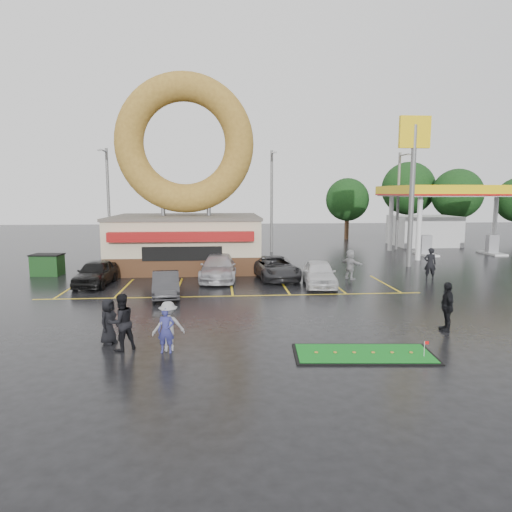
{
  "coord_description": "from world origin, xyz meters",
  "views": [
    {
      "loc": [
        -0.62,
        -19.66,
        5.26
      ],
      "look_at": [
        1.14,
        2.5,
        2.2
      ],
      "focal_mm": 32.0,
      "sensor_mm": 36.0,
      "label": 1
    }
  ],
  "objects": [
    {
      "name": "ground",
      "position": [
        0.0,
        0.0,
        0.0
      ],
      "size": [
        120.0,
        120.0,
        0.0
      ],
      "primitive_type": "plane",
      "color": "black",
      "rests_on": "ground"
    },
    {
      "name": "donut_shop",
      "position": [
        -3.0,
        12.97,
        4.46
      ],
      "size": [
        10.2,
        8.7,
        13.5
      ],
      "color": "#472B19",
      "rests_on": "ground"
    },
    {
      "name": "gas_station",
      "position": [
        20.0,
        20.94,
        3.7
      ],
      "size": [
        12.3,
        13.65,
        5.9
      ],
      "color": "silver",
      "rests_on": "ground"
    },
    {
      "name": "shell_sign",
      "position": [
        13.0,
        12.0,
        7.38
      ],
      "size": [
        2.2,
        0.36,
        10.6
      ],
      "color": "slate",
      "rests_on": "ground"
    },
    {
      "name": "streetlight_left",
      "position": [
        -10.0,
        19.92,
        4.78
      ],
      "size": [
        0.4,
        2.21,
        9.0
      ],
      "color": "slate",
      "rests_on": "ground"
    },
    {
      "name": "streetlight_mid",
      "position": [
        4.0,
        20.92,
        4.78
      ],
      "size": [
        0.4,
        2.21,
        9.0
      ],
      "color": "slate",
      "rests_on": "ground"
    },
    {
      "name": "streetlight_right",
      "position": [
        16.0,
        21.92,
        4.78
      ],
      "size": [
        0.4,
        2.21,
        9.0
      ],
      "color": "slate",
      "rests_on": "ground"
    },
    {
      "name": "tree_far_a",
      "position": [
        26.0,
        30.0,
        5.18
      ],
      "size": [
        5.6,
        5.6,
        8.0
      ],
      "color": "#332114",
      "rests_on": "ground"
    },
    {
      "name": "tree_far_c",
      "position": [
        22.0,
        34.0,
        5.84
      ],
      "size": [
        6.3,
        6.3,
        9.0
      ],
      "color": "#332114",
      "rests_on": "ground"
    },
    {
      "name": "tree_far_d",
      "position": [
        14.0,
        32.0,
        4.53
      ],
      "size": [
        4.9,
        4.9,
        7.0
      ],
      "color": "#332114",
      "rests_on": "ground"
    },
    {
      "name": "car_black",
      "position": [
        -7.76,
        6.76,
        0.73
      ],
      "size": [
        1.95,
        4.38,
        1.46
      ],
      "primitive_type": "imported",
      "rotation": [
        0.0,
        0.0,
        -0.05
      ],
      "color": "black",
      "rests_on": "ground"
    },
    {
      "name": "car_dgrey",
      "position": [
        -3.42,
        3.62,
        0.63
      ],
      "size": [
        1.76,
        3.93,
        1.25
      ],
      "primitive_type": "imported",
      "rotation": [
        0.0,
        0.0,
        0.12
      ],
      "color": "#2F2F32",
      "rests_on": "ground"
    },
    {
      "name": "car_silver",
      "position": [
        -0.73,
        8.0,
        0.76
      ],
      "size": [
        2.42,
        5.34,
        1.52
      ],
      "primitive_type": "imported",
      "rotation": [
        0.0,
        0.0,
        -0.06
      ],
      "color": "#ACACB1",
      "rests_on": "ground"
    },
    {
      "name": "car_grey",
      "position": [
        2.77,
        8.0,
        0.7
      ],
      "size": [
        2.96,
        5.27,
        1.39
      ],
      "primitive_type": "imported",
      "rotation": [
        0.0,
        0.0,
        0.13
      ],
      "color": "#28282A",
      "rests_on": "ground"
    },
    {
      "name": "car_white",
      "position": [
        5.01,
        5.59,
        0.74
      ],
      "size": [
        2.19,
        4.48,
        1.47
      ],
      "primitive_type": "imported",
      "rotation": [
        0.0,
        0.0,
        -0.11
      ],
      "color": "silver",
      "rests_on": "ground"
    },
    {
      "name": "person_blue",
      "position": [
        -2.44,
        -4.85,
        0.76
      ],
      "size": [
        0.57,
        0.39,
        1.53
      ],
      "primitive_type": "imported",
      "rotation": [
        0.0,
        0.0,
        -0.05
      ],
      "color": "navy",
      "rests_on": "ground"
    },
    {
      "name": "person_blackjkt",
      "position": [
        -3.96,
        -4.51,
        0.97
      ],
      "size": [
        1.2,
        1.16,
        1.95
      ],
      "primitive_type": "imported",
      "rotation": [
        0.0,
        0.0,
        3.79
      ],
      "color": "black",
      "rests_on": "ground"
    },
    {
      "name": "person_hoodie",
      "position": [
        -2.38,
        -4.66,
        0.84
      ],
      "size": [
        1.2,
        0.85,
        1.69
      ],
      "primitive_type": "imported",
      "rotation": [
        0.0,
        0.0,
        3.37
      ],
      "color": "gray",
      "rests_on": "ground"
    },
    {
      "name": "person_bystander",
      "position": [
        -4.56,
        -3.75,
        0.81
      ],
      "size": [
        0.78,
        0.93,
        1.62
      ],
      "primitive_type": "imported",
      "rotation": [
        0.0,
        0.0,
        1.18
      ],
      "color": "black",
      "rests_on": "ground"
    },
    {
      "name": "person_cameraman",
      "position": [
        8.04,
        -3.23,
        0.95
      ],
      "size": [
        0.63,
        1.17,
        1.91
      ],
      "primitive_type": "imported",
      "rotation": [
        0.0,
        0.0,
        -1.72
      ],
      "color": "black",
      "rests_on": "ground"
    },
    {
      "name": "person_walker_near",
      "position": [
        7.37,
        7.54,
        0.92
      ],
      "size": [
        1.31,
        1.76,
        1.85
      ],
      "primitive_type": "imported",
      "rotation": [
        0.0,
        0.0,
        2.08
      ],
      "color": "#9A9B9D",
      "rests_on": "ground"
    },
    {
      "name": "person_walker_far",
      "position": [
        12.18,
        6.96,
        0.99
      ],
      "size": [
        0.81,
        0.63,
        1.98
      ],
      "primitive_type": "imported",
      "rotation": [
        0.0,
        0.0,
        2.91
      ],
      "color": "black",
      "rests_on": "ground"
    },
    {
      "name": "dumpster",
      "position": [
        -11.77,
        10.4,
        0.65
      ],
      "size": [
        1.92,
        1.39,
        1.3
      ],
      "primitive_type": "cube",
      "rotation": [
        0.0,
        0.0,
        -0.11
      ],
      "color": "#184019",
      "rests_on": "ground"
    },
    {
      "name": "putting_green",
      "position": [
        4.04,
        -5.61,
        0.04
      ],
      "size": [
        4.71,
        2.34,
        0.57
      ],
      "color": "black",
      "rests_on": "ground"
    }
  ]
}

